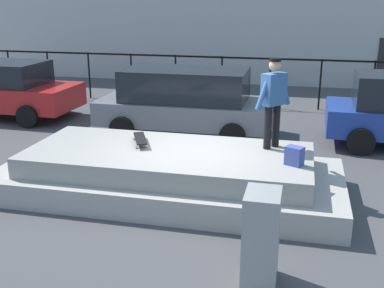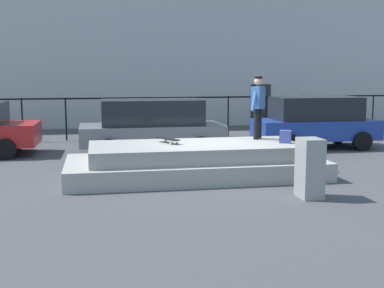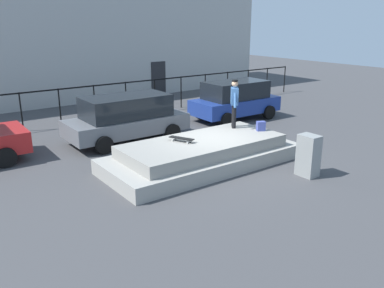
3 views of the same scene
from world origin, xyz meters
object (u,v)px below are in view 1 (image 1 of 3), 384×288
object	(u,v)px
car_red_sedan_near	(5,89)
car_grey_hatchback_mid	(185,100)
utility_box	(261,238)
skateboarder	(273,97)
skateboard	(140,139)
backpack	(294,156)

from	to	relation	value
car_red_sedan_near	car_grey_hatchback_mid	size ratio (longest dim) A/B	0.98
car_red_sedan_near	utility_box	bearing A→B (deg)	-40.17
skateboarder	utility_box	size ratio (longest dim) A/B	1.33
car_grey_hatchback_mid	utility_box	world-z (taller)	car_grey_hatchback_mid
skateboarder	utility_box	distance (m)	3.37
skateboard	utility_box	bearing A→B (deg)	-47.53
skateboarder	skateboard	xyz separation A→B (m)	(-2.46, -0.34, -0.86)
skateboarder	backpack	world-z (taller)	skateboarder
skateboarder	car_red_sedan_near	xyz separation A→B (m)	(-8.26, 3.92, -0.94)
skateboard	utility_box	xyz separation A→B (m)	(2.58, -2.82, -0.31)
backpack	car_red_sedan_near	bearing A→B (deg)	-2.17
skateboard	car_grey_hatchback_mid	xyz separation A→B (m)	(-0.01, 3.63, -0.01)
backpack	car_grey_hatchback_mid	size ratio (longest dim) A/B	0.07
skateboarder	skateboard	world-z (taller)	skateboarder
car_red_sedan_near	backpack	bearing A→B (deg)	-28.86
skateboarder	utility_box	xyz separation A→B (m)	(0.12, -3.16, -1.17)
skateboard	car_red_sedan_near	bearing A→B (deg)	143.73
skateboard	car_grey_hatchback_mid	world-z (taller)	car_grey_hatchback_mid
car_grey_hatchback_mid	utility_box	xyz separation A→B (m)	(2.59, -6.45, -0.30)
skateboard	skateboarder	bearing A→B (deg)	7.77
car_grey_hatchback_mid	utility_box	size ratio (longest dim) A/B	3.64
skateboard	backpack	bearing A→B (deg)	-10.60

